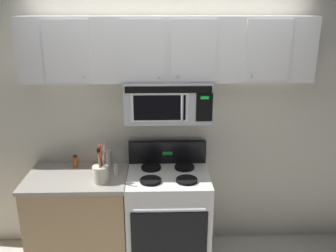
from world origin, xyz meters
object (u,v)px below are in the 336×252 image
spice_jar (75,161)px  salt_shaker (116,170)px  over_range_microwave (168,100)px  stove_range (168,215)px  utensil_crock_cream (101,172)px  pepper_mill (109,159)px

spice_jar → salt_shaker: bearing=-25.1°
over_range_microwave → spice_jar: over_range_microwave is taller
stove_range → spice_jar: size_ratio=9.50×
stove_range → utensil_crock_cream: utensil_crock_cream is taller
pepper_mill → spice_jar: pepper_mill is taller
stove_range → spice_jar: (-0.89, 0.19, 0.49)m
pepper_mill → utensil_crock_cream: bearing=-94.4°
salt_shaker → pepper_mill: pepper_mill is taller
salt_shaker → stove_range: bearing=-0.2°
spice_jar → pepper_mill: bearing=-0.2°
salt_shaker → spice_jar: spice_jar is taller
pepper_mill → spice_jar: bearing=179.8°
over_range_microwave → spice_jar: size_ratio=6.44×
stove_range → pepper_mill: (-0.57, 0.19, 0.52)m
salt_shaker → spice_jar: 0.45m
salt_shaker → spice_jar: size_ratio=0.92×
stove_range → pepper_mill: stove_range is taller
utensil_crock_cream → spice_jar: (-0.29, 0.33, -0.04)m
stove_range → salt_shaker: (-0.48, 0.00, 0.49)m
stove_range → salt_shaker: size_ratio=10.37×
pepper_mill → spice_jar: size_ratio=1.41×
stove_range → pepper_mill: bearing=161.4°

